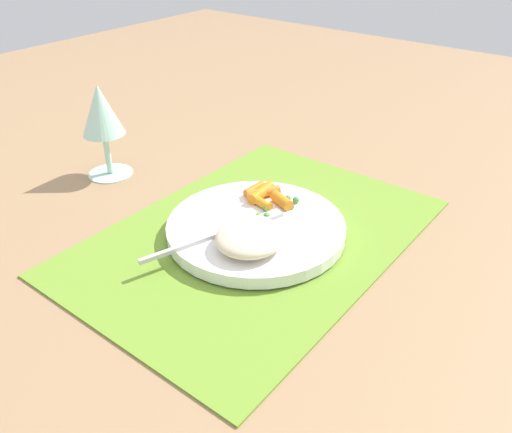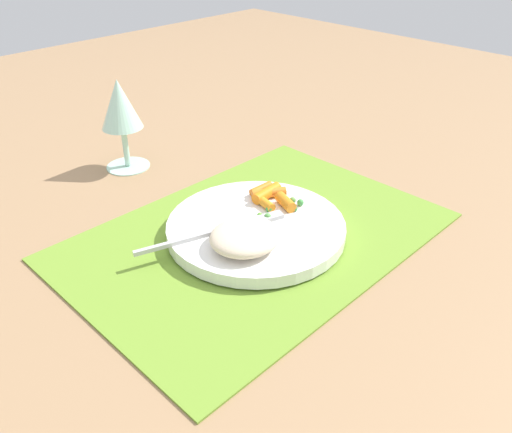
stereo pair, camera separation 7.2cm
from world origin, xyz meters
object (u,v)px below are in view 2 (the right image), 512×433
(plate, at_px, (256,228))
(rice_mound, at_px, (245,237))
(fork, at_px, (227,229))
(wine_glass, at_px, (119,108))
(carrot_portion, at_px, (270,196))

(plate, distance_m, rice_mound, 0.06)
(rice_mound, height_order, fork, rice_mound)
(rice_mound, bearing_deg, plate, 30.80)
(plate, height_order, rice_mound, rice_mound)
(rice_mound, xyz_separation_m, fork, (0.01, 0.04, -0.01))
(fork, height_order, wine_glass, wine_glass)
(carrot_portion, height_order, fork, carrot_portion)
(fork, bearing_deg, rice_mound, -100.52)
(plate, relative_size, carrot_portion, 3.10)
(wine_glass, bearing_deg, fork, -97.47)
(rice_mound, relative_size, fork, 0.45)
(rice_mound, bearing_deg, carrot_portion, 28.70)
(plate, xyz_separation_m, rice_mound, (-0.05, -0.03, 0.02))
(plate, height_order, carrot_portion, carrot_portion)
(plate, distance_m, fork, 0.05)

